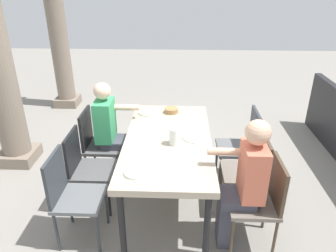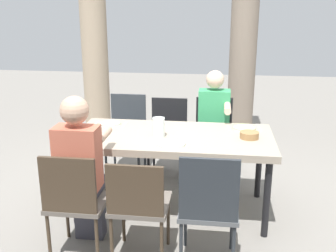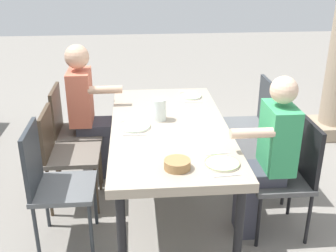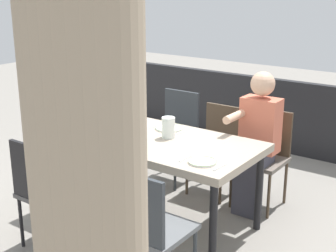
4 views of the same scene
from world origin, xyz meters
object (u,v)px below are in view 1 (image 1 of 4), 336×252
at_px(water_pitcher, 175,137).
at_px(plate_0, 136,172).
at_px(plate_2, 148,113).
at_px(chair_west_north, 70,192).
at_px(bread_basket, 171,110).
at_px(chair_mid_north, 85,165).
at_px(chair_east_south, 243,143).
at_px(plate_1, 194,138).
at_px(chair_west_south, 262,198).
at_px(diner_man_white, 111,130).
at_px(chair_mid_south, 251,169).
at_px(chair_east_north, 97,141).
at_px(diner_woman_green, 244,181).
at_px(dining_table, 168,144).
at_px(stone_column_far, 58,37).

bearing_deg(water_pitcher, plate_0, 148.79).
bearing_deg(plate_2, chair_west_north, 155.71).
distance_m(chair_west_north, bread_basket, 1.64).
height_order(chair_mid_north, plate_2, chair_mid_north).
bearing_deg(bread_basket, chair_east_south, -110.97).
distance_m(chair_west_north, plate_2, 1.47).
bearing_deg(chair_mid_north, plate_1, -81.63).
bearing_deg(chair_west_south, plate_1, 42.11).
distance_m(diner_man_white, plate_0, 1.13).
distance_m(chair_west_north, chair_east_south, 2.03).
height_order(diner_man_white, bread_basket, diner_man_white).
height_order(chair_east_south, water_pitcher, water_pitcher).
bearing_deg(plate_1, plate_0, 141.83).
relative_size(chair_mid_north, chair_mid_south, 1.03).
height_order(chair_east_north, chair_east_south, chair_east_south).
distance_m(diner_woman_green, plate_2, 1.65).
bearing_deg(chair_mid_south, diner_man_white, 71.42).
xyz_separation_m(dining_table, plate_1, (0.01, -0.28, 0.07)).
xyz_separation_m(diner_man_white, plate_1, (-0.36, -0.97, 0.11)).
distance_m(diner_woman_green, plate_1, 0.79).
height_order(dining_table, water_pitcher, water_pitcher).
bearing_deg(stone_column_far, diner_woman_green, -141.02).
bearing_deg(chair_west_south, diner_man_white, 57.03).
height_order(chair_mid_south, water_pitcher, water_pitcher).
height_order(diner_man_white, plate_2, diner_man_white).
distance_m(dining_table, plate_0, 0.72).
height_order(chair_east_south, bread_basket, chair_east_south).
bearing_deg(water_pitcher, stone_column_far, 36.47).
bearing_deg(chair_mid_south, water_pitcher, 87.66).
bearing_deg(water_pitcher, diner_man_white, 57.17).
distance_m(chair_mid_north, chair_east_south, 1.84).
distance_m(chair_west_south, plate_2, 1.78).
distance_m(chair_east_north, bread_basket, 0.99).
distance_m(chair_west_south, plate_0, 1.17).
relative_size(chair_west_north, plate_2, 3.99).
relative_size(diner_man_white, plate_0, 5.95).
xyz_separation_m(dining_table, water_pitcher, (-0.13, -0.07, 0.15)).
distance_m(chair_west_north, diner_man_white, 1.05).
distance_m(chair_east_north, diner_man_white, 0.24).
bearing_deg(stone_column_far, chair_east_north, -153.47).
height_order(chair_mid_north, diner_man_white, diner_man_white).
bearing_deg(plate_1, bread_basket, 21.26).
bearing_deg(chair_mid_north, stone_column_far, 22.40).
bearing_deg(chair_west_south, chair_east_north, 59.96).
bearing_deg(chair_west_north, chair_east_north, -0.02).
relative_size(chair_east_south, plate_2, 4.08).
distance_m(plate_1, water_pitcher, 0.26).
bearing_deg(plate_1, diner_woman_green, -147.40).
height_order(diner_man_white, plate_1, diner_man_white).
distance_m(plate_2, water_pitcher, 0.87).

